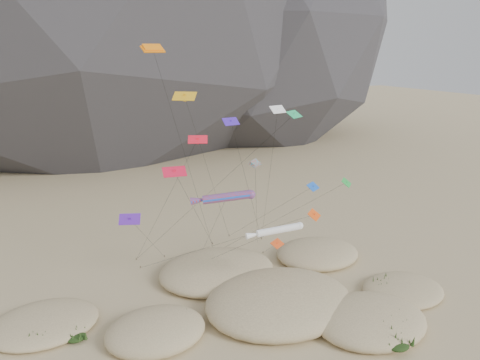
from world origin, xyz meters
name	(u,v)px	position (x,y,z in m)	size (l,w,h in m)	color
ground	(282,340)	(0.00, 0.00, 0.00)	(500.00, 500.00, 0.00)	#CCB789
dunes	(251,313)	(-1.04, 5.03, 0.72)	(51.60, 38.02, 4.02)	#CCB789
dune_grass	(267,314)	(0.36, 3.87, 0.85)	(41.95, 28.30, 1.50)	black
kite_stakes	(204,250)	(1.36, 24.23, 0.15)	(20.02, 8.16, 0.30)	#3F2D1E
rainbow_tube_kite	(225,197)	(-1.03, 11.67, 12.50)	(7.37, 14.52, 13.36)	red
white_tube_kite	(276,230)	(3.02, 6.57, 9.42)	(8.10, 14.61, 10.11)	white
orange_parafoil	(154,52)	(-7.49, 15.77, 29.00)	(11.60, 8.20, 29.89)	orange
multi_parafoil	(255,165)	(2.54, 10.77, 16.24)	(8.76, 13.81, 16.89)	red
delta_kites	(246,166)	(1.76, 11.61, 16.03)	(30.10, 20.35, 24.72)	#3F1FB5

